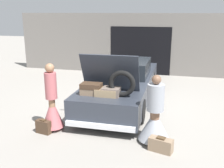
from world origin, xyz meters
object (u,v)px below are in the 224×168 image
person_left (52,106)px  suitcase_beside_right_person (161,145)px  suitcase_beside_left_person (43,127)px  car (122,84)px  person_right (155,119)px

person_left → suitcase_beside_right_person: (2.70, -0.45, -0.46)m
person_left → suitcase_beside_left_person: 0.53m
person_left → suitcase_beside_left_person: person_left is taller
car → suitcase_beside_right_person: 3.32m
person_right → suitcase_beside_left_person: size_ratio=3.93×
car → person_left: car is taller
person_left → person_right: (2.52, -0.05, -0.06)m
person_right → suitcase_beside_right_person: size_ratio=2.90×
car → suitcase_beside_right_person: size_ratio=9.81×
person_left → car: bearing=141.1°
car → person_right: car is taller
car → person_left: bearing=-116.7°
suitcase_beside_left_person → car: bearing=63.3°
person_left → suitcase_beside_left_person: size_ratio=4.24×
person_right → suitcase_beside_right_person: person_right is taller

